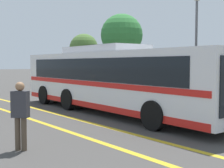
# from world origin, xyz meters

# --- Properties ---
(ground_plane) EXTENTS (220.00, 220.00, 0.00)m
(ground_plane) POSITION_xyz_m (0.00, 0.00, 0.00)
(ground_plane) COLOR #423F3D
(lane_strip_0) EXTENTS (32.53, 0.20, 0.01)m
(lane_strip_0) POSITION_xyz_m (0.06, -2.22, 0.00)
(lane_strip_0) COLOR gold
(lane_strip_0) RESTS_ON ground_plane
(lane_strip_1) EXTENTS (32.53, 0.20, 0.01)m
(lane_strip_1) POSITION_xyz_m (0.06, -3.62, 0.00)
(lane_strip_1) COLOR gold
(lane_strip_1) RESTS_ON ground_plane
(curb_strip) EXTENTS (40.53, 0.36, 0.15)m
(curb_strip) POSITION_xyz_m (0.06, 5.14, 0.07)
(curb_strip) COLOR #99999E
(curb_strip) RESTS_ON ground_plane
(transit_bus) EXTENTS (12.90, 2.93, 3.01)m
(transit_bus) POSITION_xyz_m (0.04, -0.02, 1.55)
(transit_bus) COLOR silver
(transit_bus) RESTS_ON ground_plane
(parked_car_0) EXTENTS (4.35, 2.27, 1.51)m
(parked_car_0) POSITION_xyz_m (-10.90, 2.99, 0.76)
(parked_car_0) COLOR black
(parked_car_0) RESTS_ON ground_plane
(parked_car_1) EXTENTS (4.49, 2.07, 1.39)m
(parked_car_1) POSITION_xyz_m (-4.72, 2.93, 0.72)
(parked_car_1) COLOR #4C3823
(parked_car_1) RESTS_ON ground_plane
(pedestrian_1) EXTENTS (0.46, 0.44, 1.75)m
(pedestrian_1) POSITION_xyz_m (3.48, -5.68, 1.00)
(pedestrian_1) COLOR brown
(pedestrian_1) RESTS_ON ground_plane
(street_lamp) EXTENTS (0.58, 0.58, 6.39)m
(street_lamp) POSITION_xyz_m (-0.25, 6.49, 4.90)
(street_lamp) COLOR #59595E
(street_lamp) RESTS_ON ground_plane
(tree_0) EXTENTS (3.74, 3.74, 6.62)m
(tree_0) POSITION_xyz_m (-10.36, 9.33, 4.73)
(tree_0) COLOR #513823
(tree_0) RESTS_ON ground_plane
(tree_2) EXTENTS (2.89, 2.89, 5.19)m
(tree_2) POSITION_xyz_m (-15.37, 8.60, 3.73)
(tree_2) COLOR #513823
(tree_2) RESTS_ON ground_plane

